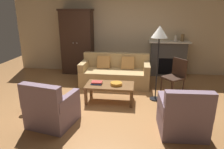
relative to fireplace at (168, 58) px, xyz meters
The scene contains 15 objects.
ground_plane 2.83m from the fireplace, 124.00° to the right, with size 9.60×9.60×0.00m, color #B27A47.
back_wall 1.78m from the fireplace, behind, with size 7.20×0.10×2.80m, color beige.
fireplace is the anchor object (origin of this frame).
armoire 2.99m from the fireplace, behind, with size 1.06×0.57×2.08m.
couch 1.94m from the fireplace, 145.81° to the right, with size 1.92×0.85×0.86m.
coffee_table 2.74m from the fireplace, 125.24° to the right, with size 1.10×0.60×0.42m.
fruit_bowl 2.68m from the fireplace, 122.21° to the right, with size 0.27×0.27×0.07m, color orange.
book_stack 2.93m from the fireplace, 130.09° to the right, with size 0.25×0.18×0.06m.
mantel_vase_cream 0.67m from the fireplace, ahead, with size 0.10×0.10×0.18m, color beige.
mantel_vase_bronze 0.76m from the fireplace, ahead, with size 0.11×0.11×0.22m, color olive.
armchair_near_left 4.22m from the fireplace, 126.63° to the right, with size 0.91×0.91×0.88m.
armchair_near_right 3.37m from the fireplace, 92.65° to the right, with size 0.81×0.81×0.88m.
side_chair_wooden 1.53m from the fireplace, 89.82° to the right, with size 0.62×0.62×0.90m.
floor_lamp 2.26m from the fireplace, 104.38° to the right, with size 0.36×0.36×1.74m.
dog 4.30m from the fireplace, 139.24° to the right, with size 0.26×0.57×0.39m.
Camera 1 is at (0.59, -4.33, 2.08)m, focal length 32.92 mm.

